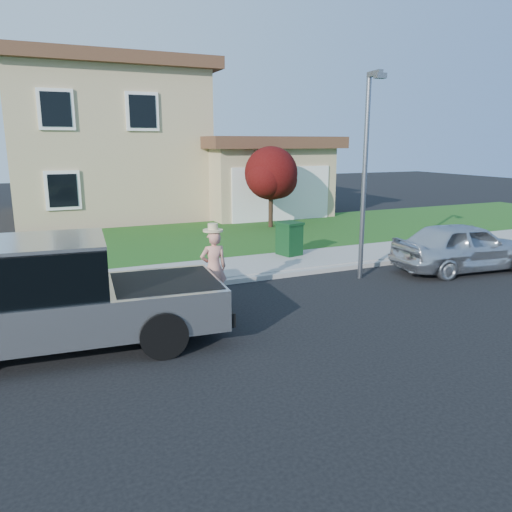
{
  "coord_description": "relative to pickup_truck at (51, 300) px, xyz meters",
  "views": [
    {
      "loc": [
        -3.31,
        -8.16,
        3.39
      ],
      "look_at": [
        0.63,
        0.61,
        1.2
      ],
      "focal_mm": 35.0,
      "sensor_mm": 36.0,
      "label": 1
    }
  ],
  "objects": [
    {
      "name": "ground",
      "position": [
        3.18,
        -0.34,
        -0.88
      ],
      "size": [
        80.0,
        80.0,
        0.0
      ],
      "primitive_type": "plane",
      "color": "black",
      "rests_on": "ground"
    },
    {
      "name": "curb",
      "position": [
        4.18,
        2.56,
        -0.82
      ],
      "size": [
        40.0,
        0.2,
        0.12
      ],
      "primitive_type": "cube",
      "color": "gray",
      "rests_on": "ground"
    },
    {
      "name": "sidewalk",
      "position": [
        4.18,
        3.66,
        -0.8
      ],
      "size": [
        40.0,
        2.0,
        0.15
      ],
      "primitive_type": "cube",
      "color": "gray",
      "rests_on": "ground"
    },
    {
      "name": "lawn",
      "position": [
        4.18,
        8.16,
        -0.83
      ],
      "size": [
        40.0,
        7.0,
        0.1
      ],
      "primitive_type": "cube",
      "color": "#134415",
      "rests_on": "ground"
    },
    {
      "name": "house",
      "position": [
        4.5,
        16.04,
        2.29
      ],
      "size": [
        14.0,
        11.3,
        6.85
      ],
      "color": "tan",
      "rests_on": "ground"
    },
    {
      "name": "pickup_truck",
      "position": [
        0.0,
        0.0,
        0.0
      ],
      "size": [
        5.86,
        2.45,
        1.88
      ],
      "rotation": [
        0.0,
        0.0,
        -0.09
      ],
      "color": "black",
      "rests_on": "ground"
    },
    {
      "name": "woman",
      "position": [
        3.27,
        1.27,
        -0.05
      ],
      "size": [
        0.6,
        0.42,
        1.74
      ],
      "rotation": [
        0.0,
        0.0,
        3.08
      ],
      "color": "tan",
      "rests_on": "ground"
    },
    {
      "name": "sedan",
      "position": [
        10.34,
        1.14,
        -0.21
      ],
      "size": [
        4.09,
        2.01,
        1.34
      ],
      "primitive_type": "imported",
      "rotation": [
        0.0,
        0.0,
        1.46
      ],
      "color": "silver",
      "rests_on": "ground"
    },
    {
      "name": "ornamental_tree",
      "position": [
        8.53,
        9.26,
        1.25
      ],
      "size": [
        2.31,
        2.08,
        3.17
      ],
      "color": "black",
      "rests_on": "lawn"
    },
    {
      "name": "trash_bin",
      "position": [
        6.68,
        4.26,
        -0.23
      ],
      "size": [
        0.73,
        0.8,
        0.98
      ],
      "rotation": [
        0.0,
        0.0,
        0.21
      ],
      "color": "#0E3516",
      "rests_on": "sidewalk"
    },
    {
      "name": "street_lamp",
      "position": [
        7.35,
        1.61,
        1.98
      ],
      "size": [
        0.27,
        0.65,
        5.0
      ],
      "rotation": [
        0.0,
        0.0,
        -0.12
      ],
      "color": "slate",
      "rests_on": "ground"
    }
  ]
}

